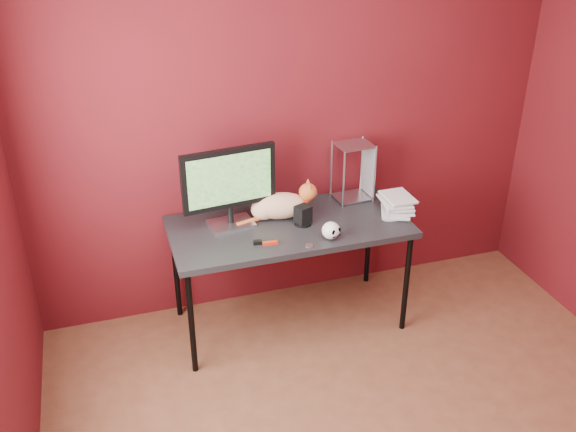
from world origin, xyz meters
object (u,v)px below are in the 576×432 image
object	(u,v)px
cat	(281,205)
speaker	(303,216)
desk	(289,231)
book_stack	(389,125)
monitor	(229,184)
skull_mug	(331,230)

from	to	relation	value
cat	speaker	distance (m)	0.17
desk	book_stack	size ratio (longest dim) A/B	1.26
monitor	book_stack	bearing A→B (deg)	-13.29
desk	monitor	xyz separation A→B (m)	(-0.35, 0.10, 0.34)
monitor	speaker	distance (m)	0.51
speaker	book_stack	bearing A→B (deg)	-23.15
desk	skull_mug	world-z (taller)	skull_mug
desk	cat	bearing A→B (deg)	102.69
desk	skull_mug	size ratio (longest dim) A/B	12.54
cat	skull_mug	xyz separation A→B (m)	(0.21, -0.35, -0.03)
desk	cat	world-z (taller)	cat
monitor	speaker	size ratio (longest dim) A/B	4.69
monitor	book_stack	distance (m)	1.04
speaker	cat	bearing A→B (deg)	105.21
speaker	book_stack	distance (m)	0.77
book_stack	speaker	bearing A→B (deg)	-179.46
speaker	skull_mug	bearing A→B (deg)	-89.06
monitor	speaker	xyz separation A→B (m)	(0.43, -0.12, -0.23)
desk	monitor	world-z (taller)	monitor
skull_mug	cat	bearing A→B (deg)	98.15
desk	cat	xyz separation A→B (m)	(-0.02, 0.11, 0.14)
speaker	book_stack	xyz separation A→B (m)	(0.55, 0.01, 0.54)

